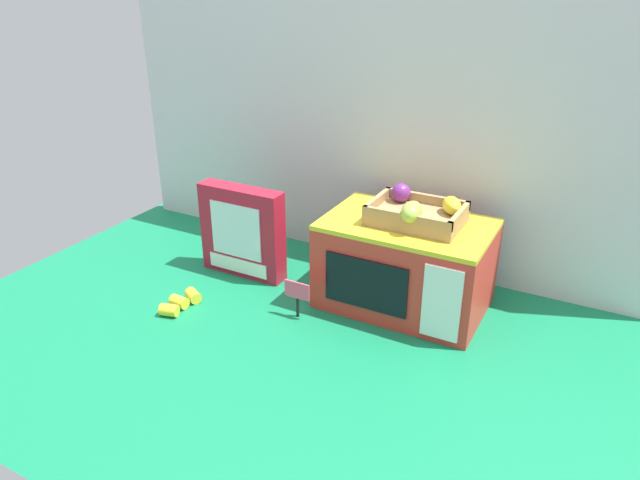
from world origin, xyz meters
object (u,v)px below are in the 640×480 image
Objects in this scene: food_groups_crate at (417,213)px; price_sign at (296,294)px; loose_toy_banana at (181,302)px; toy_microwave at (405,264)px; cookie_set_box at (242,232)px.

price_sign is (-0.24, -0.20, -0.19)m from food_groups_crate.
price_sign is at bearing 20.57° from loose_toy_banana.
toy_microwave is at bearing -163.77° from food_groups_crate.
loose_toy_banana is at bearing -149.38° from toy_microwave.
food_groups_crate reaches higher than price_sign.
price_sign is at bearing -27.93° from cookie_set_box.
price_sign is 0.75× the size of loose_toy_banana.
food_groups_crate reaches higher than cookie_set_box.
price_sign is at bearing -138.71° from toy_microwave.
food_groups_crate is at bearing 16.23° from toy_microwave.
loose_toy_banana is at bearing -97.76° from cookie_set_box.
cookie_set_box reaches higher than price_sign.
food_groups_crate is (0.02, 0.01, 0.14)m from toy_microwave.
toy_microwave is at bearing 30.62° from loose_toy_banana.
cookie_set_box is at bearing -172.79° from food_groups_crate.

